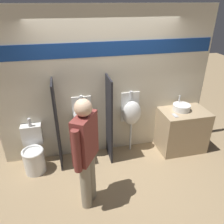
{
  "coord_description": "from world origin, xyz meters",
  "views": [
    {
      "loc": [
        -0.74,
        -3.03,
        2.75
      ],
      "look_at": [
        0.0,
        0.17,
        1.05
      ],
      "focal_mm": 35.0,
      "sensor_mm": 36.0,
      "label": 1
    }
  ],
  "objects": [
    {
      "name": "cell_phone",
      "position": [
        1.18,
        0.14,
        0.86
      ],
      "size": [
        0.07,
        0.14,
        0.01
      ],
      "color": "#B7B7BC",
      "rests_on": "sink_counter"
    },
    {
      "name": "divider_mid",
      "position": [
        -0.02,
        0.33,
        0.81
      ],
      "size": [
        0.03,
        0.48,
        1.61
      ],
      "color": "black",
      "rests_on": "ground_plane"
    },
    {
      "name": "display_wall",
      "position": [
        0.0,
        0.6,
        1.36
      ],
      "size": [
        3.91,
        0.07,
        2.7
      ],
      "color": "beige",
      "rests_on": "ground_plane"
    },
    {
      "name": "divider_near_counter",
      "position": [
        -0.93,
        0.33,
        0.81
      ],
      "size": [
        0.03,
        0.48,
        1.61
      ],
      "color": "black",
      "rests_on": "ground_plane"
    },
    {
      "name": "urinal_near_counter",
      "position": [
        -0.48,
        0.45,
        0.84
      ],
      "size": [
        0.37,
        0.25,
        1.25
      ],
      "color": "silver",
      "rests_on": "ground_plane"
    },
    {
      "name": "sink_counter",
      "position": [
        1.45,
        0.27,
        0.42
      ],
      "size": [
        0.9,
        0.61,
        0.85
      ],
      "color": "tan",
      "rests_on": "ground_plane"
    },
    {
      "name": "urinal_far",
      "position": [
        0.44,
        0.45,
        0.84
      ],
      "size": [
        0.37,
        0.25,
        1.25
      ],
      "color": "silver",
      "rests_on": "ground_plane"
    },
    {
      "name": "person_in_vest",
      "position": [
        -0.55,
        -0.66,
        0.94
      ],
      "size": [
        0.39,
        0.52,
        1.7
      ],
      "rotation": [
        0.0,
        0.0,
        1.02
      ],
      "color": "gray",
      "rests_on": "ground_plane"
    },
    {
      "name": "toilet",
      "position": [
        -1.39,
        0.28,
        0.33
      ],
      "size": [
        0.38,
        0.54,
        0.94
      ],
      "color": "white",
      "rests_on": "ground_plane"
    },
    {
      "name": "ground_plane",
      "position": [
        0.0,
        0.0,
        0.0
      ],
      "size": [
        16.0,
        16.0,
        0.0
      ],
      "primitive_type": "plane",
      "color": "#997F5B"
    },
    {
      "name": "sink_basin",
      "position": [
        1.4,
        0.33,
        0.91
      ],
      "size": [
        0.33,
        0.33,
        0.26
      ],
      "color": "white",
      "rests_on": "sink_counter"
    }
  ]
}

